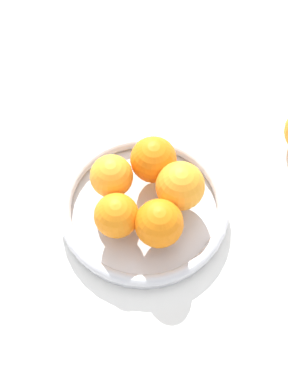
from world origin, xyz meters
TOP-DOWN VIEW (x-y plane):
  - ground_plane at (0.00, 0.00)m, footprint 4.00×4.00m
  - fruit_bowl at (0.00, 0.00)m, footprint 0.26×0.26m
  - orange_pile at (-0.00, 0.00)m, footprint 0.18×0.17m

SIDE VIEW (x-z plane):
  - ground_plane at x=0.00m, z-range 0.00..0.00m
  - fruit_bowl at x=0.00m, z-range 0.00..0.03m
  - orange_pile at x=0.00m, z-range 0.03..0.10m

